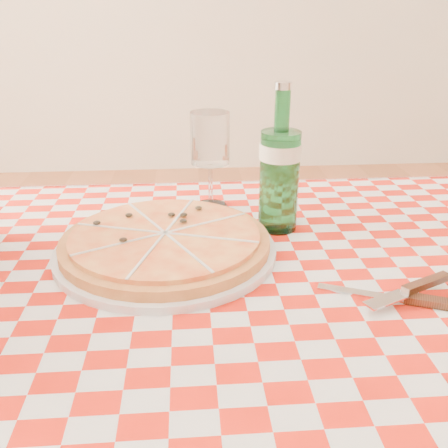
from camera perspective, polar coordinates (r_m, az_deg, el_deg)
The scene contains 6 objects.
dining_table at distance 0.85m, azimuth 1.68°, elevation -11.44°, with size 1.20×0.80×0.75m.
tablecloth at distance 0.80m, azimuth 1.77°, elevation -5.89°, with size 1.30×0.90×0.01m, color #AF170A.
pizza_plate at distance 0.85m, azimuth -6.72°, elevation -1.92°, with size 0.38×0.38×0.05m, color #CB8A43, non-canonical shape.
water_bottle at distance 0.91m, azimuth 6.42°, elevation 7.38°, with size 0.08×0.08×0.27m, color #175F29, non-canonical shape.
wine_glass at distance 1.02m, azimuth -1.58°, elevation 7.17°, with size 0.08×0.08×0.20m, color white, non-canonical shape.
cutlery at distance 0.76m, azimuth 19.92°, elevation -7.52°, with size 0.23×0.19×0.02m, color silver, non-canonical shape.
Camera 1 is at (-0.08, -0.69, 1.15)m, focal length 40.00 mm.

